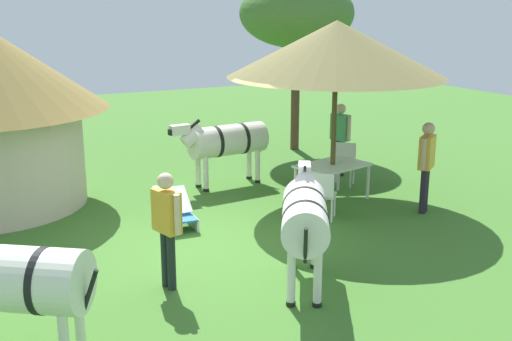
% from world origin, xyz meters
% --- Properties ---
extents(ground_plane, '(36.00, 36.00, 0.00)m').
position_xyz_m(ground_plane, '(0.00, 0.00, 0.00)').
color(ground_plane, '#3E7229').
extents(shade_umbrella, '(4.15, 4.15, 3.51)m').
position_xyz_m(shade_umbrella, '(3.08, 0.93, 2.98)').
color(shade_umbrella, '#4D4020').
rests_on(shade_umbrella, ground_plane).
extents(patio_dining_table, '(1.54, 1.21, 0.74)m').
position_xyz_m(patio_dining_table, '(3.08, 0.93, 0.66)').
color(patio_dining_table, silver).
rests_on(patio_dining_table, ground_plane).
extents(patio_chair_west_end, '(0.61, 0.61, 0.90)m').
position_xyz_m(patio_chair_west_end, '(2.27, 0.03, 0.52)').
color(patio_chair_west_end, white).
rests_on(patio_chair_west_end, ground_plane).
extents(patio_chair_near_lawn, '(0.61, 0.61, 0.90)m').
position_xyz_m(patio_chair_near_lawn, '(3.96, 1.78, 0.52)').
color(patio_chair_near_lawn, silver).
rests_on(patio_chair_near_lawn, ground_plane).
extents(guest_beside_umbrella, '(0.30, 0.58, 1.64)m').
position_xyz_m(guest_beside_umbrella, '(4.29, 2.45, 0.99)').
color(guest_beside_umbrella, '#232424').
rests_on(guest_beside_umbrella, ground_plane).
extents(guest_behind_table, '(0.52, 0.44, 1.71)m').
position_xyz_m(guest_behind_table, '(4.21, -0.46, 1.03)').
color(guest_behind_table, '#231D2B').
rests_on(guest_behind_table, ground_plane).
extents(standing_watcher, '(0.31, 0.57, 1.64)m').
position_xyz_m(standing_watcher, '(-1.15, -1.40, 0.99)').
color(standing_watcher, black).
rests_on(standing_watcher, ground_plane).
extents(striped_lounge_chair, '(0.59, 0.83, 0.65)m').
position_xyz_m(striped_lounge_chair, '(-0.21, 0.81, 0.26)').
color(striped_lounge_chair, '#286BB1').
rests_on(striped_lounge_chair, ground_plane).
extents(zebra_nearest_camera, '(2.35, 0.79, 1.51)m').
position_xyz_m(zebra_nearest_camera, '(1.65, 2.88, 0.97)').
color(zebra_nearest_camera, silver).
rests_on(zebra_nearest_camera, ground_plane).
extents(zebra_by_umbrella, '(1.88, 1.51, 1.50)m').
position_xyz_m(zebra_by_umbrella, '(-3.22, -2.41, 0.96)').
color(zebra_by_umbrella, silver).
rests_on(zebra_by_umbrella, ground_plane).
extents(zebra_toward_hut, '(1.42, 2.04, 1.56)m').
position_xyz_m(zebra_toward_hut, '(0.57, -2.14, 1.01)').
color(zebra_toward_hut, silver).
rests_on(zebra_toward_hut, ground_plane).
extents(acacia_tree_behind_hut, '(2.93, 2.93, 4.44)m').
position_xyz_m(acacia_tree_behind_hut, '(4.73, 5.21, 3.54)').
color(acacia_tree_behind_hut, '#503627').
rests_on(acacia_tree_behind_hut, ground_plane).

